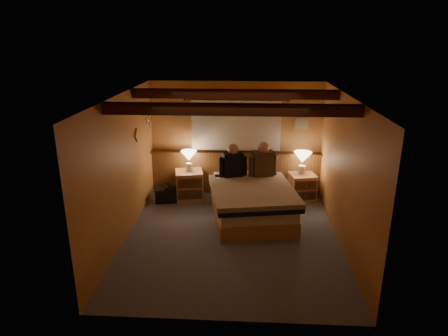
# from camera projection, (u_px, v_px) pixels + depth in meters

# --- Properties ---
(floor) EXTENTS (4.20, 4.20, 0.00)m
(floor) POSITION_uv_depth(u_px,v_px,m) (232.00, 237.00, 6.82)
(floor) COLOR #525662
(floor) RESTS_ON ground
(ceiling) EXTENTS (4.20, 4.20, 0.00)m
(ceiling) POSITION_uv_depth(u_px,v_px,m) (233.00, 96.00, 6.06)
(ceiling) COLOR #DE9D53
(ceiling) RESTS_ON wall_back
(wall_back) EXTENTS (3.60, 0.00, 3.60)m
(wall_back) POSITION_uv_depth(u_px,v_px,m) (236.00, 139.00, 8.43)
(wall_back) COLOR #CB8549
(wall_back) RESTS_ON floor
(wall_left) EXTENTS (0.00, 4.20, 4.20)m
(wall_left) POSITION_uv_depth(u_px,v_px,m) (122.00, 169.00, 6.54)
(wall_left) COLOR #CB8549
(wall_left) RESTS_ON floor
(wall_right) EXTENTS (0.00, 4.20, 4.20)m
(wall_right) POSITION_uv_depth(u_px,v_px,m) (345.00, 173.00, 6.34)
(wall_right) COLOR #CB8549
(wall_right) RESTS_ON floor
(wall_front) EXTENTS (3.60, 0.00, 3.60)m
(wall_front) POSITION_uv_depth(u_px,v_px,m) (225.00, 232.00, 4.45)
(wall_front) COLOR #CB8549
(wall_front) RESTS_ON floor
(wainscot) EXTENTS (3.60, 0.23, 0.94)m
(wainscot) POSITION_uv_depth(u_px,v_px,m) (236.00, 172.00, 8.60)
(wainscot) COLOR brown
(wainscot) RESTS_ON wall_back
(curtain_window) EXTENTS (2.18, 0.09, 1.11)m
(curtain_window) POSITION_uv_depth(u_px,v_px,m) (236.00, 125.00, 8.26)
(curtain_window) COLOR #421F10
(curtain_window) RESTS_ON wall_back
(ceiling_beams) EXTENTS (3.60, 1.65, 0.16)m
(ceiling_beams) POSITION_uv_depth(u_px,v_px,m) (233.00, 101.00, 6.23)
(ceiling_beams) COLOR #421F10
(ceiling_beams) RESTS_ON ceiling
(coat_rail) EXTENTS (0.05, 0.55, 0.24)m
(coat_rail) POSITION_uv_depth(u_px,v_px,m) (148.00, 121.00, 7.88)
(coat_rail) COLOR white
(coat_rail) RESTS_ON wall_left
(framed_print) EXTENTS (0.30, 0.04, 0.25)m
(framed_print) POSITION_uv_depth(u_px,v_px,m) (301.00, 124.00, 8.22)
(framed_print) COLOR tan
(framed_print) RESTS_ON wall_back
(bed) EXTENTS (1.74, 2.09, 0.64)m
(bed) POSITION_uv_depth(u_px,v_px,m) (251.00, 202.00, 7.43)
(bed) COLOR tan
(bed) RESTS_ON floor
(nightstand_left) EXTENTS (0.64, 0.60, 0.61)m
(nightstand_left) POSITION_uv_depth(u_px,v_px,m) (189.00, 185.00, 8.35)
(nightstand_left) COLOR tan
(nightstand_left) RESTS_ON floor
(nightstand_right) EXTENTS (0.59, 0.55, 0.56)m
(nightstand_right) POSITION_uv_depth(u_px,v_px,m) (302.00, 187.00, 8.31)
(nightstand_right) COLOR tan
(nightstand_right) RESTS_ON floor
(lamp_left) EXTENTS (0.33, 0.33, 0.43)m
(lamp_left) POSITION_uv_depth(u_px,v_px,m) (189.00, 157.00, 8.19)
(lamp_left) COLOR silver
(lamp_left) RESTS_ON nightstand_left
(lamp_right) EXTENTS (0.36, 0.36, 0.47)m
(lamp_right) POSITION_uv_depth(u_px,v_px,m) (302.00, 159.00, 8.14)
(lamp_right) COLOR silver
(lamp_right) RESTS_ON nightstand_right
(person_left) EXTENTS (0.54, 0.31, 0.68)m
(person_left) POSITION_uv_depth(u_px,v_px,m) (233.00, 163.00, 7.80)
(person_left) COLOR black
(person_left) RESTS_ON bed
(person_right) EXTENTS (0.57, 0.33, 0.71)m
(person_right) POSITION_uv_depth(u_px,v_px,m) (263.00, 162.00, 7.82)
(person_right) COLOR #45301B
(person_right) RESTS_ON bed
(duffel_bag) EXTENTS (0.53, 0.38, 0.35)m
(duffel_bag) POSITION_uv_depth(u_px,v_px,m) (167.00, 194.00, 8.25)
(duffel_bag) COLOR black
(duffel_bag) RESTS_ON floor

